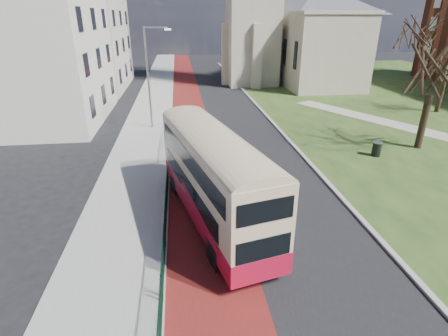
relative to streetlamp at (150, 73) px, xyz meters
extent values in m
plane|color=black|center=(4.35, -18.00, -4.59)|extent=(160.00, 160.00, 0.00)
cube|color=black|center=(5.85, 2.00, -4.59)|extent=(9.00, 120.00, 0.01)
cube|color=#591414|center=(3.15, 2.00, -4.59)|extent=(3.40, 120.00, 0.01)
cube|color=gray|center=(-0.65, 2.00, -4.53)|extent=(4.00, 120.00, 0.12)
cube|color=#999993|center=(1.35, 2.00, -4.53)|extent=(0.25, 120.00, 0.13)
cube|color=#999993|center=(10.45, 4.00, -4.53)|extent=(0.25, 80.00, 0.13)
cube|color=#2A4317|center=(30.35, 4.00, -4.57)|extent=(40.00, 80.00, 0.04)
cylinder|color=#0B3422|center=(1.40, -14.00, -3.49)|extent=(0.04, 24.00, 0.04)
cylinder|color=#0B3422|center=(1.40, -14.00, -4.44)|extent=(0.04, 24.00, 0.04)
cube|color=#A29783|center=(20.85, 20.00, -0.09)|extent=(9.00, 18.00, 9.00)
cube|color=silver|center=(-9.65, 4.00, 1.66)|extent=(10.00, 14.00, 12.50)
cube|color=beige|center=(-9.65, 20.00, 0.91)|extent=(10.00, 16.00, 11.00)
cylinder|color=gray|center=(-0.15, 0.00, -0.47)|extent=(0.16, 0.16, 8.00)
cylinder|color=gray|center=(0.75, 0.00, 3.43)|extent=(1.80, 0.10, 0.10)
cube|color=silver|center=(1.65, 0.00, 3.28)|extent=(0.50, 0.18, 0.12)
cube|color=#A90F29|center=(3.61, -15.23, -3.67)|extent=(4.58, 10.25, 0.91)
cube|color=#D1B48E|center=(3.61, -15.23, -1.90)|extent=(4.54, 10.19, 2.63)
cube|color=black|center=(2.45, -15.23, -2.72)|extent=(1.97, 7.97, 0.86)
cube|color=black|center=(4.66, -14.70, -2.72)|extent=(1.97, 7.97, 0.86)
cube|color=black|center=(2.51, -15.50, -1.35)|extent=(2.15, 8.75, 0.82)
cube|color=black|center=(4.72, -14.97, -1.35)|extent=(2.15, 8.75, 0.82)
cube|color=black|center=(2.46, -10.41, -2.72)|extent=(2.00, 0.55, 0.95)
cube|color=black|center=(2.46, -10.41, -1.35)|extent=(2.00, 0.55, 0.82)
cube|color=orange|center=(2.46, -10.41, -0.84)|extent=(1.60, 0.48, 0.27)
cylinder|color=black|center=(1.81, -12.17, -4.12)|extent=(0.48, 0.98, 0.94)
cylinder|color=black|center=(3.83, -11.69, -4.12)|extent=(0.48, 0.98, 0.94)
cylinder|color=black|center=(3.30, -18.38, -4.12)|extent=(0.48, 0.98, 0.94)
cylinder|color=black|center=(5.32, -17.90, -4.12)|extent=(0.48, 0.98, 0.94)
cylinder|color=black|center=(19.25, -7.35, -2.63)|extent=(0.63, 0.63, 3.84)
cylinder|color=#302518|center=(27.68, 2.03, -2.97)|extent=(0.49, 0.49, 3.17)
cylinder|color=black|center=(15.37, -8.51, -4.08)|extent=(0.63, 0.63, 0.94)
cylinder|color=gray|center=(15.37, -8.51, -3.58)|extent=(0.67, 0.67, 0.06)
camera|label=1|loc=(2.31, -29.21, 4.19)|focal=28.00mm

